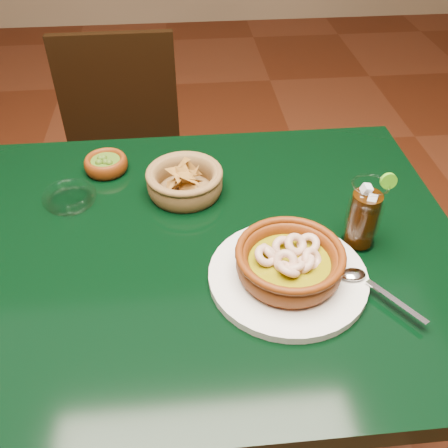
{
  "coord_description": "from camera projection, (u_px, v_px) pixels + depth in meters",
  "views": [
    {
      "loc": [
        0.07,
        -0.7,
        1.39
      ],
      "look_at": [
        0.14,
        -0.02,
        0.81
      ],
      "focal_mm": 40.0,
      "sensor_mm": 36.0,
      "label": 1
    }
  ],
  "objects": [
    {
      "name": "cola_drink",
      "position": [
        364.0,
        215.0,
        0.91
      ],
      "size": [
        0.13,
        0.13,
        0.16
      ],
      "color": "white",
      "rests_on": "dining_table"
    },
    {
      "name": "ground",
      "position": [
        175.0,
        437.0,
        1.43
      ],
      "size": [
        7.0,
        7.0,
        0.0
      ],
      "primitive_type": "plane",
      "color": "#471C0C",
      "rests_on": "ground"
    },
    {
      "name": "shrimp_plate",
      "position": [
        289.0,
        266.0,
        0.86
      ],
      "size": [
        0.34,
        0.28,
        0.08
      ],
      "color": "silver",
      "rests_on": "dining_table"
    },
    {
      "name": "dining_table",
      "position": [
        154.0,
        282.0,
        1.01
      ],
      "size": [
        1.2,
        0.8,
        0.75
      ],
      "color": "black",
      "rests_on": "ground"
    },
    {
      "name": "glass_ashtray",
      "position": [
        69.0,
        197.0,
        1.04
      ],
      "size": [
        0.12,
        0.12,
        0.03
      ],
      "color": "white",
      "rests_on": "dining_table"
    },
    {
      "name": "dining_chair",
      "position": [
        124.0,
        164.0,
        1.65
      ],
      "size": [
        0.4,
        0.4,
        0.87
      ],
      "color": "black",
      "rests_on": "ground"
    },
    {
      "name": "guacamole_ramekin",
      "position": [
        106.0,
        164.0,
        1.12
      ],
      "size": [
        0.12,
        0.12,
        0.04
      ],
      "color": "#542107",
      "rests_on": "dining_table"
    },
    {
      "name": "chip_basket",
      "position": [
        185.0,
        181.0,
        1.05
      ],
      "size": [
        0.19,
        0.19,
        0.09
      ],
      "color": "brown",
      "rests_on": "dining_table"
    }
  ]
}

